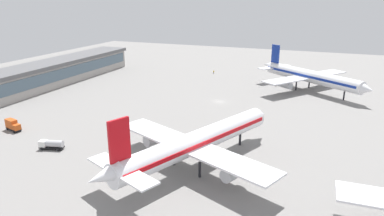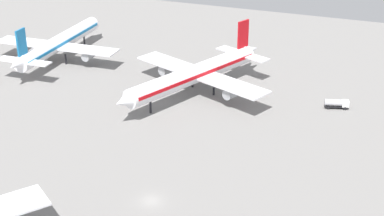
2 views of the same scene
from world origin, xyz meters
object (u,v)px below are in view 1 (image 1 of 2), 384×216
object	(u,v)px
catering_truck	(13,125)
airplane_taxiing	(310,76)
airplane_at_gate	(196,142)
fuel_truck	(51,144)
ground_crew_worker	(214,72)

from	to	relation	value
catering_truck	airplane_taxiing	bearing A→B (deg)	59.72
airplane_at_gate	fuel_truck	bearing A→B (deg)	120.05
catering_truck	fuel_truck	xyz separation A→B (m)	(6.28, 20.42, -0.31)
fuel_truck	catering_truck	bearing A→B (deg)	-32.18
ground_crew_worker	airplane_taxiing	bearing A→B (deg)	71.05
airplane_taxiing	fuel_truck	size ratio (longest dim) A/B	7.22
catering_truck	ground_crew_worker	world-z (taller)	catering_truck
catering_truck	ground_crew_worker	xyz separation A→B (m)	(-97.97, 30.35, -0.85)
airplane_taxiing	fuel_truck	world-z (taller)	airplane_taxiing
fuel_truck	airplane_taxiing	bearing A→B (deg)	-138.69
fuel_truck	ground_crew_worker	world-z (taller)	fuel_truck
airplane_taxiing	ground_crew_worker	bearing A→B (deg)	-163.74
fuel_truck	ground_crew_worker	bearing A→B (deg)	-110.51
airplane_at_gate	airplane_taxiing	world-z (taller)	airplane_at_gate
airplane_taxiing	ground_crew_worker	xyz separation A→B (m)	(-17.24, -47.92, -5.31)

